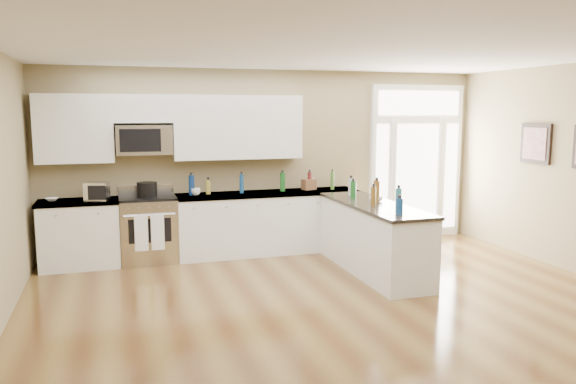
{
  "coord_description": "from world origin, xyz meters",
  "views": [
    {
      "loc": [
        -2.39,
        -4.49,
        2.16
      ],
      "look_at": [
        -0.36,
        2.0,
        1.18
      ],
      "focal_mm": 35.0,
      "sensor_mm": 36.0,
      "label": 1
    }
  ],
  "objects_px": {
    "peninsula_cabinet": "(373,240)",
    "kitchen_range": "(149,229)",
    "stockpot": "(147,189)",
    "toaster_oven": "(97,191)"
  },
  "relations": [
    {
      "from": "toaster_oven",
      "to": "stockpot",
      "type": "bearing_deg",
      "value": 24.72
    },
    {
      "from": "peninsula_cabinet",
      "to": "toaster_oven",
      "type": "xyz_separation_m",
      "value": [
        -3.54,
        1.34,
        0.64
      ]
    },
    {
      "from": "stockpot",
      "to": "toaster_oven",
      "type": "distance_m",
      "value": 0.69
    },
    {
      "from": "peninsula_cabinet",
      "to": "stockpot",
      "type": "distance_m",
      "value": 3.28
    },
    {
      "from": "peninsula_cabinet",
      "to": "kitchen_range",
      "type": "relative_size",
      "value": 2.15
    },
    {
      "from": "kitchen_range",
      "to": "peninsula_cabinet",
      "type": "bearing_deg",
      "value": -26.85
    },
    {
      "from": "kitchen_range",
      "to": "toaster_oven",
      "type": "xyz_separation_m",
      "value": [
        -0.68,
        -0.1,
        0.59
      ]
    },
    {
      "from": "kitchen_range",
      "to": "stockpot",
      "type": "bearing_deg",
      "value": 94.31
    },
    {
      "from": "stockpot",
      "to": "toaster_oven",
      "type": "bearing_deg",
      "value": -169.81
    },
    {
      "from": "peninsula_cabinet",
      "to": "kitchen_range",
      "type": "height_order",
      "value": "kitchen_range"
    }
  ]
}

